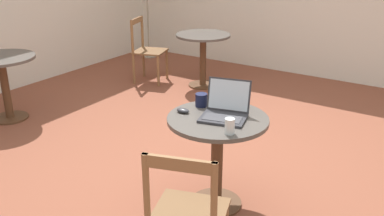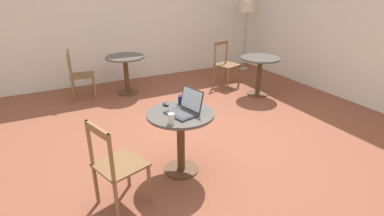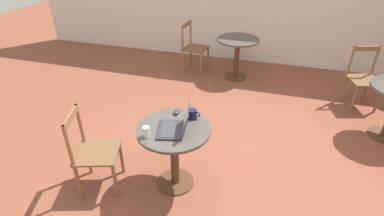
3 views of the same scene
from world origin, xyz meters
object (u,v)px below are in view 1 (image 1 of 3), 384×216
cafe_table_mid (203,47)px  cafe_table_far (3,73)px  cafe_table_near (217,140)px  mug (201,100)px  mouse (183,110)px  chair_mid_back (147,51)px  laptop (225,110)px  drinking_glass (230,126)px

cafe_table_mid → cafe_table_far: bearing=151.0°
cafe_table_near → mug: 0.34m
cafe_table_mid → mouse: 2.76m
chair_mid_back → mug: bearing=-133.0°
laptop → cafe_table_near: bearing=132.5°
cafe_table_near → mouse: (-0.06, 0.26, 0.19)m
cafe_table_near → cafe_table_far: same height
chair_mid_back → mug: 2.93m
cafe_table_near → cafe_table_mid: 2.83m
laptop → drinking_glass: laptop is taller
cafe_table_far → laptop: bearing=-92.9°
cafe_table_mid → drinking_glass: (-2.54, -1.77, 0.23)m
chair_mid_back → laptop: 3.18m
cafe_table_mid → drinking_glass: bearing=-145.1°
mug → laptop: bearing=-110.0°
cafe_table_near → mug: (0.13, 0.22, 0.23)m
cafe_table_far → laptop: laptop is taller
cafe_table_near → mouse: bearing=102.7°
mouse → cafe_table_mid: bearing=28.7°
laptop → mouse: bearing=107.3°
mouse → drinking_glass: size_ratio=0.96×
laptop → mouse: laptop is taller
chair_mid_back → drinking_glass: size_ratio=8.49×
laptop → mug: (0.09, 0.25, -0.00)m
cafe_table_far → mug: 2.58m
cafe_table_near → chair_mid_back: (2.11, 2.35, -0.10)m
drinking_glass → cafe_table_mid: bearing=34.9°
mouse → laptop: bearing=-72.7°
cafe_table_near → cafe_table_mid: same height
cafe_table_near → mouse: size_ratio=7.20×
laptop → cafe_table_far: bearing=87.1°
cafe_table_far → drinking_glass: 3.01m
chair_mid_back → mouse: bearing=-136.1°
chair_mid_back → cafe_table_near: bearing=-132.0°
cafe_table_near → drinking_glass: bearing=-134.2°
cafe_table_near → cafe_table_mid: bearing=33.9°
cafe_table_near → chair_mid_back: chair_mid_back is taller
drinking_glass → laptop: bearing=35.3°
cafe_table_near → chair_mid_back: 3.16m
mouse → cafe_table_far: bearing=84.7°
cafe_table_near → laptop: 0.23m
chair_mid_back → cafe_table_far: bearing=167.3°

